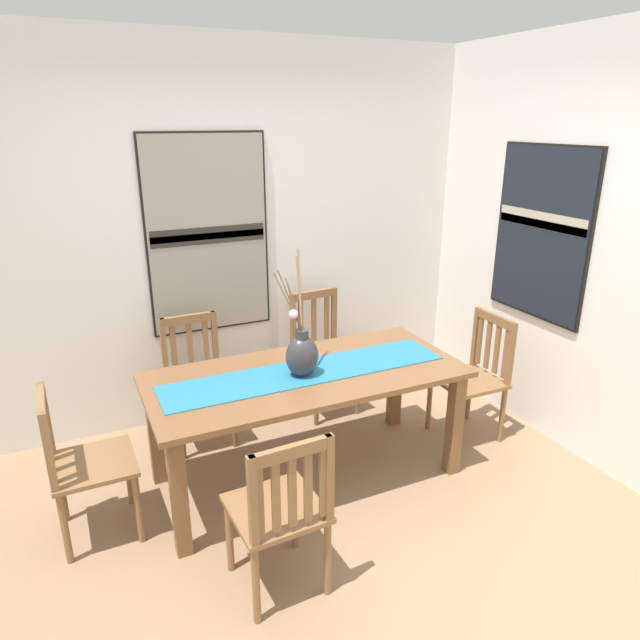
# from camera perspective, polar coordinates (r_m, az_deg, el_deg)

# --- Properties ---
(ground_plane) EXTENTS (6.40, 6.40, 0.03)m
(ground_plane) POSITION_cam_1_polar(r_m,az_deg,el_deg) (3.27, 3.34, -22.15)
(ground_plane) COLOR #8E7051
(wall_back) EXTENTS (6.40, 0.12, 2.70)m
(wall_back) POSITION_cam_1_polar(r_m,az_deg,el_deg) (4.24, -8.37, 8.37)
(wall_back) COLOR silver
(wall_back) RESTS_ON ground_plane
(wall_side) EXTENTS (0.12, 6.40, 2.70)m
(wall_side) POSITION_cam_1_polar(r_m,az_deg,el_deg) (3.81, 29.35, 4.76)
(wall_side) COLOR silver
(wall_side) RESTS_ON ground_plane
(dining_table) EXTENTS (1.89, 0.86, 0.73)m
(dining_table) POSITION_cam_1_polar(r_m,az_deg,el_deg) (3.46, -1.38, -6.81)
(dining_table) COLOR brown
(dining_table) RESTS_ON ground_plane
(table_runner) EXTENTS (1.73, 0.36, 0.01)m
(table_runner) POSITION_cam_1_polar(r_m,az_deg,el_deg) (3.42, -1.40, -5.21)
(table_runner) COLOR #236B93
(table_runner) RESTS_ON dining_table
(centerpiece_vase) EXTENTS (0.23, 0.29, 0.72)m
(centerpiece_vase) POSITION_cam_1_polar(r_m,az_deg,el_deg) (3.32, -1.83, -3.38)
(centerpiece_vase) COLOR #333338
(centerpiece_vase) RESTS_ON dining_table
(chair_0) EXTENTS (0.43, 0.43, 0.88)m
(chair_0) POSITION_cam_1_polar(r_m,az_deg,el_deg) (4.06, -12.22, -5.73)
(chair_0) COLOR brown
(chair_0) RESTS_ON ground_plane
(chair_1) EXTENTS (0.42, 0.42, 0.87)m
(chair_1) POSITION_cam_1_polar(r_m,az_deg,el_deg) (3.33, -22.72, -13.02)
(chair_1) COLOR brown
(chair_1) RESTS_ON ground_plane
(chair_2) EXTENTS (0.44, 0.44, 0.88)m
(chair_2) POSITION_cam_1_polar(r_m,az_deg,el_deg) (2.76, -3.93, -18.41)
(chair_2) COLOR brown
(chair_2) RESTS_ON ground_plane
(chair_3) EXTENTS (0.45, 0.45, 0.92)m
(chair_3) POSITION_cam_1_polar(r_m,az_deg,el_deg) (4.38, 0.21, -3.16)
(chair_3) COLOR brown
(chair_3) RESTS_ON ground_plane
(chair_4) EXTENTS (0.42, 0.42, 0.89)m
(chair_4) POSITION_cam_1_polar(r_m,az_deg,el_deg) (4.15, 15.25, -5.29)
(chair_4) COLOR brown
(chair_4) RESTS_ON ground_plane
(painting_on_back_wall) EXTENTS (0.87, 0.05, 1.40)m
(painting_on_back_wall) POSITION_cam_1_polar(r_m,az_deg,el_deg) (4.12, -11.16, 8.34)
(painting_on_back_wall) COLOR black
(painting_on_side_wall) EXTENTS (0.05, 0.82, 1.17)m
(painting_on_side_wall) POSITION_cam_1_polar(r_m,az_deg,el_deg) (4.18, 21.33, 8.11)
(painting_on_side_wall) COLOR black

